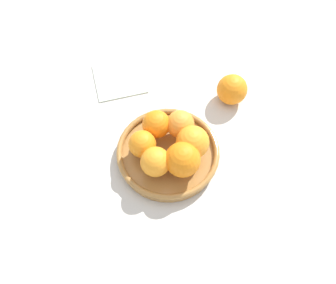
# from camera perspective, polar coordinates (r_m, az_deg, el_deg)

# --- Properties ---
(ground_plane) EXTENTS (4.00, 4.00, 0.00)m
(ground_plane) POSITION_cam_1_polar(r_m,az_deg,el_deg) (0.83, 0.00, -2.48)
(ground_plane) COLOR beige
(fruit_bowl) EXTENTS (0.25, 0.25, 0.03)m
(fruit_bowl) POSITION_cam_1_polar(r_m,az_deg,el_deg) (0.81, 0.00, -1.90)
(fruit_bowl) COLOR #A57238
(fruit_bowl) RESTS_ON ground_plane
(orange_pile) EXTENTS (0.19, 0.19, 0.08)m
(orange_pile) POSITION_cam_1_polar(r_m,az_deg,el_deg) (0.76, 0.66, -0.33)
(orange_pile) COLOR orange
(orange_pile) RESTS_ON fruit_bowl
(stray_orange) EXTENTS (0.08, 0.08, 0.08)m
(stray_orange) POSITION_cam_1_polar(r_m,az_deg,el_deg) (0.91, 11.08, 8.95)
(stray_orange) COLOR orange
(stray_orange) RESTS_ON ground_plane
(napkin_folded) EXTENTS (0.14, 0.14, 0.01)m
(napkin_folded) POSITION_cam_1_polar(r_m,az_deg,el_deg) (0.98, -8.45, 10.94)
(napkin_folded) COLOR silver
(napkin_folded) RESTS_ON ground_plane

